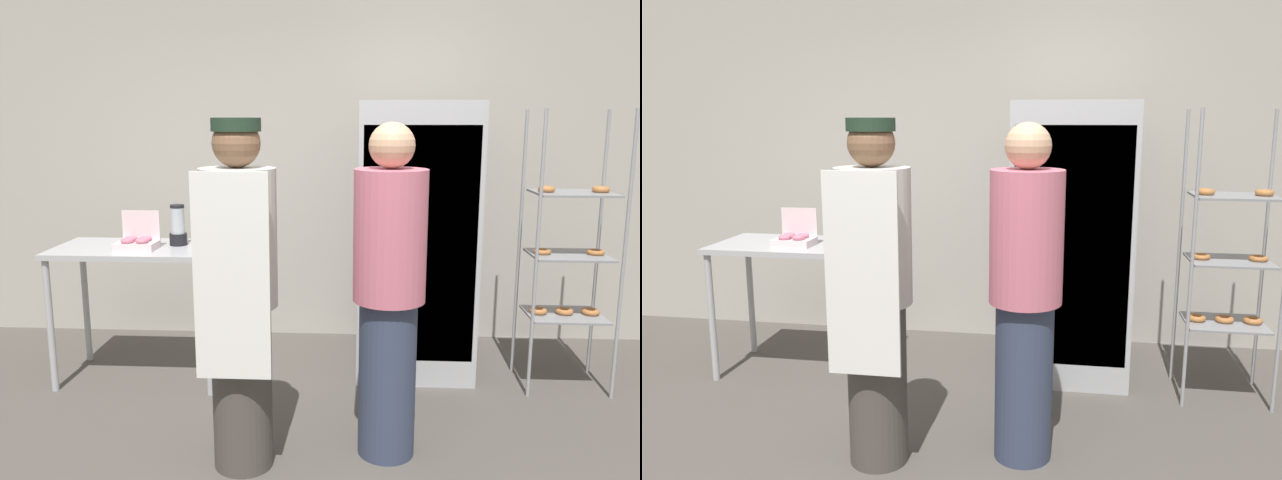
{
  "view_description": "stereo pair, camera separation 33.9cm",
  "coord_description": "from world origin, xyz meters",
  "views": [
    {
      "loc": [
        0.24,
        -2.58,
        1.73
      ],
      "look_at": [
        0.05,
        0.74,
        1.09
      ],
      "focal_mm": 35.0,
      "sensor_mm": 36.0,
      "label": 1
    },
    {
      "loc": [
        0.58,
        -2.54,
        1.73
      ],
      "look_at": [
        0.05,
        0.74,
        1.09
      ],
      "focal_mm": 35.0,
      "sensor_mm": 36.0,
      "label": 2
    }
  ],
  "objects": [
    {
      "name": "blender_pitcher",
      "position": [
        -0.94,
        1.45,
        1.03
      ],
      "size": [
        0.12,
        0.12,
        0.27
      ],
      "color": "black",
      "rests_on": "prep_counter"
    },
    {
      "name": "donut_box",
      "position": [
        -1.17,
        1.29,
        0.95
      ],
      "size": [
        0.25,
        0.2,
        0.24
      ],
      "color": "silver",
      "rests_on": "prep_counter"
    },
    {
      "name": "person_customer",
      "position": [
        0.41,
        0.47,
        0.88
      ],
      "size": [
        0.37,
        0.37,
        1.72
      ],
      "color": "#333D56",
      "rests_on": "ground_plane"
    },
    {
      "name": "back_wall",
      "position": [
        0.0,
        2.37,
        1.4
      ],
      "size": [
        6.4,
        0.12,
        2.79
      ],
      "primitive_type": "cube",
      "color": "#ADA89E",
      "rests_on": "ground_plane"
    },
    {
      "name": "refrigerator",
      "position": [
        0.64,
        1.64,
        0.93
      ],
      "size": [
        0.78,
        0.72,
        1.85
      ],
      "color": "#ADAFB5",
      "rests_on": "ground_plane"
    },
    {
      "name": "prep_counter",
      "position": [
        -1.19,
        1.38,
        0.79
      ],
      "size": [
        1.1,
        0.61,
        0.91
      ],
      "color": "#ADAFB5",
      "rests_on": "ground_plane"
    },
    {
      "name": "baking_rack",
      "position": [
        1.61,
        1.41,
        0.87
      ],
      "size": [
        0.54,
        0.44,
        1.8
      ],
      "color": "#93969B",
      "rests_on": "ground_plane"
    },
    {
      "name": "person_baker",
      "position": [
        -0.32,
        0.31,
        0.91
      ],
      "size": [
        0.37,
        0.39,
        1.74
      ],
      "color": "#47423D",
      "rests_on": "ground_plane"
    }
  ]
}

